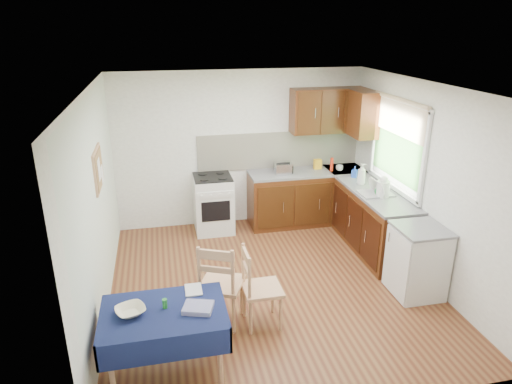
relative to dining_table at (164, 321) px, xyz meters
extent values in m
plane|color=#532616|center=(1.34, 1.30, -0.59)|extent=(4.20, 4.20, 0.00)
cube|color=white|center=(1.34, 1.30, 1.91)|extent=(4.00, 4.20, 0.02)
cube|color=silver|center=(1.34, 3.40, 0.66)|extent=(4.00, 0.02, 2.50)
cube|color=silver|center=(1.34, -0.80, 0.66)|extent=(4.00, 0.02, 2.50)
cube|color=silver|center=(-0.66, 1.30, 0.66)|extent=(0.02, 4.20, 2.50)
cube|color=silver|center=(3.34, 1.30, 0.66)|extent=(0.02, 4.20, 2.50)
cube|color=#371909|center=(2.39, 3.10, -0.16)|extent=(1.90, 0.60, 0.86)
cube|color=#371909|center=(3.04, 1.95, -0.16)|extent=(0.60, 1.70, 0.86)
cube|color=slate|center=(2.39, 3.10, 0.29)|extent=(1.90, 0.60, 0.04)
cube|color=slate|center=(3.04, 1.95, 0.29)|extent=(0.60, 1.70, 0.04)
cube|color=slate|center=(3.04, 3.10, 0.29)|extent=(0.60, 0.60, 0.04)
cube|color=white|center=(1.99, 3.39, 0.61)|extent=(2.70, 0.02, 0.60)
cube|color=#371909|center=(2.74, 3.23, 1.26)|extent=(1.20, 0.35, 0.70)
cube|color=#371909|center=(3.17, 2.80, 1.26)|extent=(0.35, 0.50, 0.70)
cube|color=silver|center=(0.84, 3.10, -0.14)|extent=(0.60, 0.60, 0.90)
cube|color=black|center=(0.84, 3.10, 0.32)|extent=(0.58, 0.58, 0.02)
cube|color=black|center=(0.84, 2.80, -0.14)|extent=(0.44, 0.01, 0.32)
cube|color=#2A5422|center=(3.33, 2.00, 0.91)|extent=(0.01, 1.40, 0.85)
cube|color=silver|center=(3.31, 2.00, 1.56)|extent=(0.04, 1.48, 0.06)
cube|color=silver|center=(3.31, 2.00, 0.36)|extent=(0.04, 1.48, 0.06)
cube|color=tan|center=(3.30, 2.00, 1.34)|extent=(0.02, 1.36, 0.44)
cube|color=silver|center=(3.04, 0.75, -0.16)|extent=(0.55, 0.58, 0.85)
cube|color=slate|center=(3.04, 0.75, 0.28)|extent=(0.58, 0.60, 0.03)
cube|color=tan|center=(-0.63, 1.60, 1.01)|extent=(0.02, 0.62, 0.47)
cube|color=#8C603A|center=(-0.62, 1.60, 1.01)|extent=(0.01, 0.56, 0.41)
cube|color=white|center=(-0.61, 1.52, 1.03)|extent=(0.00, 0.18, 0.24)
cube|color=white|center=(-0.61, 1.72, 0.91)|extent=(0.00, 0.15, 0.20)
cube|color=#101F43|center=(0.00, 0.00, 0.09)|extent=(1.11, 0.74, 0.03)
cube|color=#101F43|center=(0.00, -0.38, -0.03)|extent=(1.15, 0.02, 0.26)
cube|color=#101F43|center=(0.00, 0.38, -0.03)|extent=(1.15, 0.02, 0.26)
cube|color=#101F43|center=(-0.56, 0.00, -0.03)|extent=(0.02, 0.78, 0.26)
cube|color=#101F43|center=(0.56, 0.00, -0.03)|extent=(0.02, 0.78, 0.26)
cylinder|color=tan|center=(-0.47, -0.29, -0.26)|extent=(0.05, 0.05, 0.66)
cylinder|color=tan|center=(0.47, -0.29, -0.26)|extent=(0.05, 0.05, 0.66)
cylinder|color=tan|center=(-0.47, 0.29, -0.26)|extent=(0.05, 0.05, 0.66)
cylinder|color=tan|center=(0.47, 0.29, -0.26)|extent=(0.05, 0.05, 0.66)
cube|color=tan|center=(0.63, 0.69, -0.11)|extent=(0.59, 0.59, 0.04)
cube|color=tan|center=(0.55, 0.51, 0.26)|extent=(0.38, 0.19, 0.32)
cylinder|color=tan|center=(0.87, 0.78, -0.35)|extent=(0.04, 0.04, 0.48)
cylinder|color=tan|center=(0.54, 0.92, -0.35)|extent=(0.04, 0.04, 0.48)
cylinder|color=tan|center=(0.72, 0.45, -0.35)|extent=(0.04, 0.04, 0.48)
cylinder|color=tan|center=(0.39, 0.59, -0.35)|extent=(0.04, 0.04, 0.48)
cube|color=tan|center=(1.06, 0.55, -0.15)|extent=(0.41, 0.41, 0.04)
cube|color=tan|center=(0.88, 0.55, 0.20)|extent=(0.03, 0.37, 0.29)
cylinder|color=tan|center=(1.23, 0.38, -0.37)|extent=(0.04, 0.04, 0.44)
cylinder|color=tan|center=(1.22, 0.72, -0.37)|extent=(0.04, 0.04, 0.44)
cylinder|color=tan|center=(0.89, 0.38, -0.37)|extent=(0.04, 0.04, 0.44)
cylinder|color=tan|center=(0.89, 0.71, -0.37)|extent=(0.04, 0.04, 0.44)
cube|color=silver|center=(1.96, 3.01, 0.40)|extent=(0.26, 0.16, 0.18)
cube|color=black|center=(1.96, 3.01, 0.50)|extent=(0.22, 0.02, 0.02)
cube|color=black|center=(2.00, 3.13, 0.38)|extent=(0.27, 0.23, 0.12)
cube|color=silver|center=(2.00, 3.13, 0.46)|extent=(0.27, 0.23, 0.03)
cylinder|color=red|center=(2.77, 3.01, 0.42)|extent=(0.05, 0.05, 0.22)
cube|color=gold|center=(2.59, 3.17, 0.39)|extent=(0.14, 0.12, 0.16)
cube|color=gray|center=(3.00, 1.88, 0.32)|extent=(0.45, 0.34, 0.02)
cylinder|color=silver|center=(3.00, 1.88, 0.42)|extent=(0.06, 0.21, 0.21)
cylinder|color=silver|center=(3.04, 1.77, 0.42)|extent=(0.18, 0.18, 0.22)
sphere|color=silver|center=(3.04, 1.77, 0.56)|extent=(0.11, 0.11, 0.11)
imported|color=silver|center=(2.91, 3.00, 0.36)|extent=(0.15, 0.15, 0.09)
imported|color=silver|center=(2.97, 2.30, 0.47)|extent=(0.17, 0.17, 0.32)
imported|color=blue|center=(3.01, 2.63, 0.40)|extent=(0.11, 0.11, 0.18)
imported|color=#25873E|center=(3.02, 1.82, 0.39)|extent=(0.18, 0.18, 0.16)
imported|color=#F0E6C4|center=(-0.29, 0.02, 0.14)|extent=(0.34, 0.34, 0.06)
imported|color=white|center=(0.22, 0.28, 0.11)|extent=(0.17, 0.23, 0.02)
cylinder|color=#24842D|center=(0.02, 0.05, 0.15)|extent=(0.04, 0.04, 0.09)
cube|color=navy|center=(0.31, -0.05, 0.13)|extent=(0.31, 0.28, 0.05)
camera|label=1|loc=(0.08, -3.62, 2.58)|focal=32.00mm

